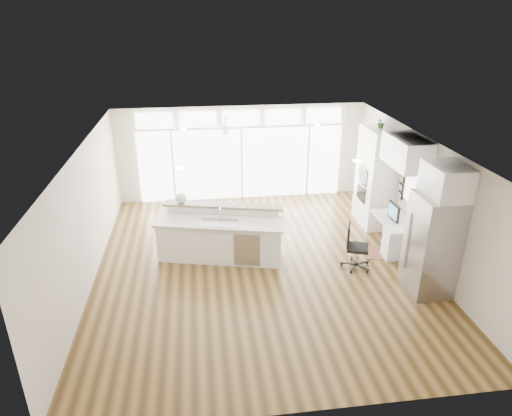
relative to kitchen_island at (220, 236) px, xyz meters
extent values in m
cube|color=#432E14|center=(0.84, -0.43, -0.57)|extent=(7.00, 8.00, 0.02)
cube|color=white|center=(0.84, -0.43, 2.14)|extent=(7.00, 8.00, 0.02)
cube|color=beige|center=(0.84, 3.57, 0.79)|extent=(7.00, 0.04, 2.70)
cube|color=beige|center=(0.84, -4.43, 0.79)|extent=(7.00, 0.04, 2.70)
cube|color=beige|center=(-2.66, -0.43, 0.79)|extent=(0.04, 8.00, 2.70)
cube|color=beige|center=(4.34, -0.43, 0.79)|extent=(0.04, 8.00, 2.70)
cube|color=white|center=(0.84, 3.51, 0.49)|extent=(5.80, 0.06, 2.08)
cube|color=white|center=(0.84, 3.51, 1.82)|extent=(5.90, 0.06, 0.40)
cube|color=white|center=(4.30, -0.13, 0.99)|extent=(0.04, 0.85, 0.85)
cube|color=white|center=(0.34, 2.37, 1.92)|extent=(1.16, 1.16, 0.32)
cube|color=beige|center=(0.84, -0.23, 2.12)|extent=(3.40, 3.00, 0.02)
cube|color=white|center=(4.01, 1.37, 0.69)|extent=(0.64, 1.20, 2.50)
cube|color=white|center=(3.97, -0.13, -0.18)|extent=(0.72, 1.30, 0.76)
cube|color=white|center=(4.01, -0.13, 1.79)|extent=(0.64, 1.30, 0.64)
cube|color=#A4A4A9|center=(3.95, -1.78, 0.44)|extent=(0.76, 0.90, 2.00)
cube|color=white|center=(4.01, -1.78, 1.74)|extent=(0.64, 0.90, 0.60)
cube|color=black|center=(4.30, 0.49, 0.84)|extent=(0.06, 0.22, 0.80)
cube|color=white|center=(0.00, 0.00, 0.00)|extent=(2.99, 1.71, 1.12)
cube|color=#3D1F13|center=(3.72, -0.32, -0.55)|extent=(1.04, 0.88, 0.01)
cube|color=black|center=(2.87, -0.80, -0.07)|extent=(0.64, 0.62, 0.98)
sphere|color=silver|center=(-0.83, 0.62, 0.69)|extent=(0.28, 0.28, 0.25)
cube|color=black|center=(3.89, -0.13, 0.41)|extent=(0.10, 0.51, 0.42)
cube|color=silver|center=(3.72, -0.13, 0.21)|extent=(0.14, 0.32, 0.02)
imported|color=#305C27|center=(4.01, 1.37, 2.04)|extent=(0.25, 0.27, 0.21)
camera|label=1|loc=(-0.40, -8.97, 4.58)|focal=32.00mm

